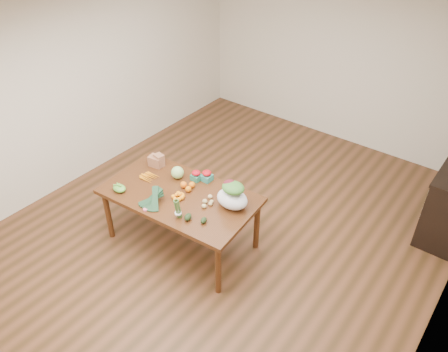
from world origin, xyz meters
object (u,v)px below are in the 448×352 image
Objects in this scene: dining_table at (181,218)px; paper_bag at (156,160)px; mandarin_cluster at (180,195)px; cabbage at (177,173)px; asparagus_bundle at (178,209)px; kale_bunch at (151,200)px; salad_bag at (232,196)px.

paper_bag is at bearing 153.19° from dining_table.
dining_table is 9.93× the size of mandarin_cluster.
paper_bag is (-0.63, 0.26, 0.46)m from dining_table.
mandarin_cluster is at bearing -49.36° from dining_table.
asparagus_bundle reaches higher than cabbage.
cabbage is (0.39, -0.03, -0.00)m from paper_bag.
paper_bag is at bearing 126.11° from kale_bunch.
salad_bag reaches higher than paper_bag.
paper_bag is 0.40m from cabbage.
kale_bunch is 0.38m from asparagus_bundle.
paper_bag is at bearing 155.59° from mandarin_cluster.
salad_bag is at bearing -2.12° from cabbage.
mandarin_cluster is 0.63m from salad_bag.
kale_bunch is (-0.11, -0.35, 0.45)m from dining_table.
kale_bunch reaches higher than cabbage.
salad_bag is (0.57, 0.24, 0.10)m from mandarin_cluster.
dining_table is at bearing -44.32° from cabbage.
cabbage reaches higher than mandarin_cluster.
paper_bag is 1.25m from salad_bag.
asparagus_bundle reaches higher than mandarin_cluster.
mandarin_cluster is 0.72× the size of asparagus_bundle.
cabbage is 0.74m from asparagus_bundle.
kale_bunch is 1.60× the size of asparagus_bundle.
paper_bag is 0.63× the size of salad_bag.
paper_bag is 1.29× the size of mandarin_cluster.
paper_bag is at bearing 175.51° from cabbage.
mandarin_cluster reaches higher than dining_table.
dining_table is 7.15× the size of asparagus_bundle.
cabbage is 0.85m from salad_bag.
kale_bunch is (-0.16, -0.30, 0.04)m from mandarin_cluster.
kale_bunch is (0.52, -0.61, -0.00)m from paper_bag.
kale_bunch is at bearing -49.40° from paper_bag.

